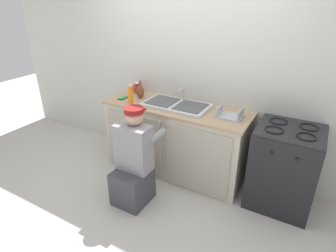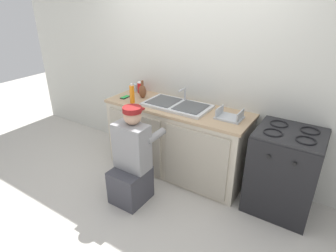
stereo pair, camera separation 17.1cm
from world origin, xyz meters
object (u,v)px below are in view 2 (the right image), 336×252
at_px(soap_bottle_orange, 132,94).
at_px(dish_rack_tray, 229,116).
at_px(sink_double_basin, 177,105).
at_px(plumber_person, 132,163).
at_px(stove_range, 283,171).
at_px(soda_cup_red, 140,87).
at_px(water_glass, 136,87).
at_px(vase_decorative, 142,91).
at_px(cell_phone, 125,97).

bearing_deg(soap_bottle_orange, dish_rack_tray, 9.11).
relative_size(sink_double_basin, plumber_person, 0.72).
height_order(stove_range, plumber_person, plumber_person).
relative_size(stove_range, soap_bottle_orange, 3.74).
xyz_separation_m(sink_double_basin, soda_cup_red, (-0.69, 0.17, 0.06)).
xyz_separation_m(stove_range, dish_rack_tray, (-0.65, 0.00, 0.47)).
height_order(dish_rack_tray, soda_cup_red, soda_cup_red).
distance_m(sink_double_basin, water_glass, 0.82).
height_order(stove_range, vase_decorative, vase_decorative).
bearing_deg(plumber_person, stove_range, 27.45).
bearing_deg(water_glass, plumber_person, -54.44).
relative_size(sink_double_basin, cell_phone, 5.71).
relative_size(plumber_person, cell_phone, 7.89).
height_order(sink_double_basin, cell_phone, sink_double_basin).
xyz_separation_m(sink_double_basin, water_glass, (-0.80, 0.20, 0.03)).
distance_m(sink_double_basin, cell_phone, 0.74).
height_order(cell_phone, dish_rack_tray, dish_rack_tray).
xyz_separation_m(plumber_person, dish_rack_tray, (0.79, 0.75, 0.48)).
xyz_separation_m(stove_range, soap_bottle_orange, (-1.85, -0.19, 0.56)).
relative_size(cell_phone, soda_cup_red, 0.92).
bearing_deg(dish_rack_tray, stove_range, -0.09).
distance_m(plumber_person, soda_cup_red, 1.20).
bearing_deg(soap_bottle_orange, water_glass, 124.00).
relative_size(water_glass, soda_cup_red, 0.66).
distance_m(stove_range, water_glass, 2.18).
bearing_deg(dish_rack_tray, water_glass, 172.34).
relative_size(cell_phone, water_glass, 1.40).
relative_size(soap_bottle_orange, soda_cup_red, 1.64).
bearing_deg(vase_decorative, soda_cup_red, 135.43).
distance_m(stove_range, dish_rack_tray, 0.80).
bearing_deg(stove_range, cell_phone, -177.37).
height_order(plumber_person, soda_cup_red, plumber_person).
xyz_separation_m(plumber_person, water_glass, (-0.67, 0.94, 0.50)).
height_order(cell_phone, water_glass, water_glass).
distance_m(sink_double_basin, stove_range, 1.39).
relative_size(stove_range, water_glass, 9.36).
xyz_separation_m(vase_decorative, dish_rack_tray, (1.21, -0.03, -0.07)).
height_order(sink_double_basin, dish_rack_tray, sink_double_basin).
relative_size(soap_bottle_orange, vase_decorative, 1.09).
bearing_deg(stove_range, soap_bottle_orange, -174.08).
bearing_deg(soap_bottle_orange, sink_double_basin, 19.92).
xyz_separation_m(stove_range, soda_cup_red, (-2.00, 0.18, 0.52)).
height_order(stove_range, cell_phone, stove_range).
bearing_deg(plumber_person, soda_cup_red, 121.75).
bearing_deg(cell_phone, soap_bottle_orange, -25.65).
relative_size(water_glass, vase_decorative, 0.43).
xyz_separation_m(stove_range, vase_decorative, (-1.85, 0.03, 0.54)).
relative_size(dish_rack_tray, soda_cup_red, 1.84).
distance_m(sink_double_basin, dish_rack_tray, 0.67).
distance_m(plumber_person, dish_rack_tray, 1.19).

